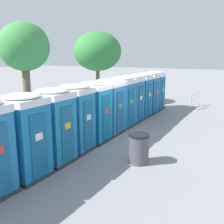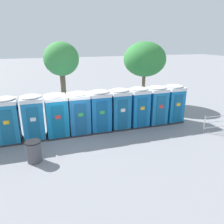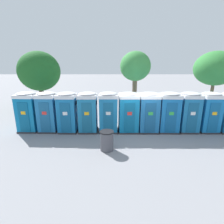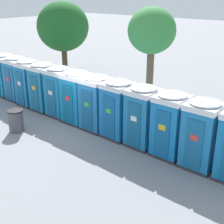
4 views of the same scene
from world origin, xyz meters
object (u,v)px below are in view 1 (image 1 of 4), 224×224
at_px(portapotty_7, 121,102).
at_px(portapotty_11, 155,90).
at_px(portapotty_8, 131,98).
at_px(portapotty_4, 75,118).
at_px(portapotty_2, 24,136).
at_px(portapotty_9, 140,95).
at_px(street_tree_1, 24,48).
at_px(portapotty_10, 148,92).
at_px(event_barrier, 195,99).
at_px(trash_can, 139,149).
at_px(portapotty_5, 94,111).
at_px(street_tree_2, 97,52).
at_px(portapotty_6, 109,106).
at_px(portapotty_3, 53,126).

relative_size(portapotty_7, portapotty_11, 1.00).
bearing_deg(portapotty_11, portapotty_8, 179.81).
distance_m(portapotty_4, portapotty_11, 8.93).
distance_m(portapotty_2, portapotty_4, 2.55).
distance_m(portapotty_9, portapotty_11, 2.55).
relative_size(portapotty_8, portapotty_11, 1.00).
height_order(portapotty_7, portapotty_9, same).
bearing_deg(portapotty_8, street_tree_1, 121.26).
height_order(portapotty_10, event_barrier, portapotty_10).
distance_m(portapotty_7, event_barrier, 7.27).
height_order(trash_can, event_barrier, event_barrier).
xyz_separation_m(portapotty_5, event_barrier, (9.41, -2.31, -0.72)).
xyz_separation_m(portapotty_4, portapotty_11, (8.93, -0.03, -0.00)).
bearing_deg(portapotty_8, portapotty_10, -0.86).
distance_m(portapotty_9, event_barrier, 4.94).
distance_m(portapotty_7, street_tree_2, 7.16).
xyz_separation_m(portapotty_9, street_tree_1, (-4.15, 4.74, 2.65)).
height_order(portapotty_7, portapotty_8, same).
height_order(portapotty_5, portapotty_9, same).
height_order(portapotty_5, portapotty_7, same).
distance_m(portapotty_5, event_barrier, 9.71).
bearing_deg(portapotty_6, event_barrier, -15.83).
bearing_deg(portapotty_3, portapotty_9, 0.03).
height_order(portapotty_6, street_tree_2, street_tree_2).
bearing_deg(event_barrier, portapotty_7, 161.31).
relative_size(portapotty_6, trash_can, 2.51).
height_order(portapotty_8, portapotty_11, same).
relative_size(portapotty_8, event_barrier, 1.23).
bearing_deg(portapotty_6, portapotty_5, 179.71).
height_order(portapotty_2, portapotty_8, same).
bearing_deg(portapotty_4, portapotty_11, -0.21).
bearing_deg(trash_can, portapotty_9, 21.90).
xyz_separation_m(street_tree_1, trash_can, (-2.25, -7.31, -3.42)).
relative_size(street_tree_1, event_barrier, 2.55).
bearing_deg(street_tree_2, portapotty_10, -105.44).
distance_m(portapotty_5, portapotty_9, 5.10).
distance_m(portapotty_5, street_tree_1, 5.52).
bearing_deg(portapotty_9, portapotty_10, -1.36).
relative_size(portapotty_9, event_barrier, 1.23).
bearing_deg(portapotty_11, street_tree_1, 144.69).
relative_size(portapotty_6, portapotty_7, 1.00).
relative_size(portapotty_5, portapotty_7, 1.00).
bearing_deg(portapotty_3, portapotty_10, -0.17).
distance_m(portapotty_11, street_tree_1, 8.63).
height_order(portapotty_7, portapotty_11, same).
bearing_deg(portapotty_6, portapotty_4, 178.94).
height_order(portapotty_7, event_barrier, portapotty_7).
distance_m(portapotty_11, event_barrier, 2.99).
relative_size(portapotty_6, portapotty_9, 1.00).
bearing_deg(street_tree_1, portapotty_9, -48.82).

